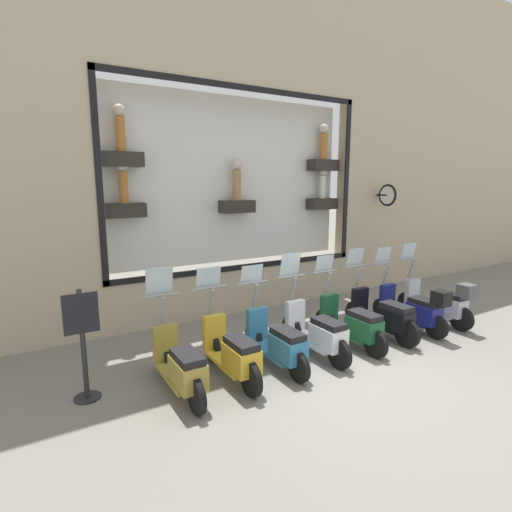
# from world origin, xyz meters

# --- Properties ---
(ground_plane) EXTENTS (120.00, 120.00, 0.00)m
(ground_plane) POSITION_xyz_m (0.00, 0.00, 0.00)
(ground_plane) COLOR gray
(building_facade) EXTENTS (1.21, 36.00, 8.57)m
(building_facade) POSITION_xyz_m (3.60, -0.00, 4.38)
(building_facade) COLOR tan
(building_facade) RESTS_ON ground_plane
(scooter_silver_0) EXTENTS (1.80, 0.61, 1.63)m
(scooter_silver_0) POSITION_xyz_m (0.58, -3.15, 0.47)
(scooter_silver_0) COLOR black
(scooter_silver_0) RESTS_ON ground_plane
(scooter_navy_1) EXTENTS (1.79, 0.61, 1.59)m
(scooter_navy_1) POSITION_xyz_m (0.58, -2.33, 0.46)
(scooter_navy_1) COLOR black
(scooter_navy_1) RESTS_ON ground_plane
(scooter_black_2) EXTENTS (1.81, 0.60, 1.64)m
(scooter_black_2) POSITION_xyz_m (0.65, -1.51, 0.44)
(scooter_black_2) COLOR black
(scooter_black_2) RESTS_ON ground_plane
(scooter_green_3) EXTENTS (1.80, 0.60, 1.57)m
(scooter_green_3) POSITION_xyz_m (0.64, -0.70, 0.43)
(scooter_green_3) COLOR black
(scooter_green_3) RESTS_ON ground_plane
(scooter_white_4) EXTENTS (1.80, 0.61, 1.69)m
(scooter_white_4) POSITION_xyz_m (0.65, 0.12, 0.43)
(scooter_white_4) COLOR black
(scooter_white_4) RESTS_ON ground_plane
(scooter_teal_5) EXTENTS (1.79, 0.60, 1.55)m
(scooter_teal_5) POSITION_xyz_m (0.64, 0.94, 0.42)
(scooter_teal_5) COLOR black
(scooter_teal_5) RESTS_ON ground_plane
(scooter_yellow_6) EXTENTS (1.80, 0.61, 1.60)m
(scooter_yellow_6) POSITION_xyz_m (0.65, 1.75, 0.44)
(scooter_yellow_6) COLOR black
(scooter_yellow_6) RESTS_ON ground_plane
(scooter_olive_7) EXTENTS (1.80, 0.61, 1.69)m
(scooter_olive_7) POSITION_xyz_m (0.65, 2.57, 0.43)
(scooter_olive_7) COLOR black
(scooter_olive_7) RESTS_ON ground_plane
(shop_sign_post) EXTENTS (0.36, 0.45, 1.56)m
(shop_sign_post) POSITION_xyz_m (1.20, 3.73, 0.83)
(shop_sign_post) COLOR #232326
(shop_sign_post) RESTS_ON ground_plane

